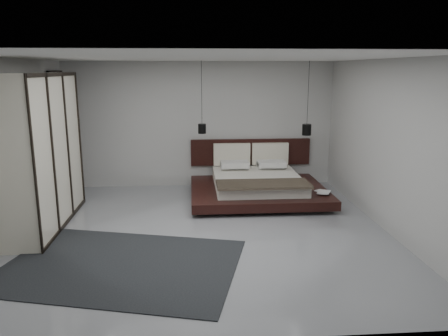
{
  "coord_description": "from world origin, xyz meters",
  "views": [
    {
      "loc": [
        -0.2,
        -6.82,
        2.63
      ],
      "look_at": [
        0.4,
        1.2,
        0.8
      ],
      "focal_mm": 35.0,
      "sensor_mm": 36.0,
      "label": 1
    }
  ],
  "objects": [
    {
      "name": "pendant_left",
      "position": [
        0.02,
        2.34,
        1.41
      ],
      "size": [
        0.17,
        0.17,
        1.5
      ],
      "color": "black",
      "rests_on": "ceiling"
    },
    {
      "name": "wall_right",
      "position": [
        3.0,
        0.0,
        1.4
      ],
      "size": [
        0.0,
        6.0,
        6.0
      ],
      "primitive_type": "plane",
      "rotation": [
        1.57,
        0.0,
        -1.57
      ],
      "color": "#B2B2AF",
      "rests_on": "floor"
    },
    {
      "name": "floor",
      "position": [
        0.0,
        0.0,
        0.0
      ],
      "size": [
        6.0,
        6.0,
        0.0
      ],
      "primitive_type": "plane",
      "color": "gray",
      "rests_on": "ground"
    },
    {
      "name": "wall_left",
      "position": [
        -3.0,
        0.0,
        1.4
      ],
      "size": [
        0.0,
        6.0,
        6.0
      ],
      "primitive_type": "plane",
      "rotation": [
        1.57,
        0.0,
        1.57
      ],
      "color": "#B2B2AF",
      "rests_on": "floor"
    },
    {
      "name": "wardrobe",
      "position": [
        -2.7,
        0.55,
        1.29
      ],
      "size": [
        0.62,
        2.62,
        2.57
      ],
      "color": "silver",
      "rests_on": "floor"
    },
    {
      "name": "wall_front",
      "position": [
        0.0,
        -3.0,
        1.4
      ],
      "size": [
        6.0,
        0.0,
        6.0
      ],
      "primitive_type": "plane",
      "rotation": [
        -1.57,
        0.0,
        0.0
      ],
      "color": "#B2B2AF",
      "rests_on": "floor"
    },
    {
      "name": "ceiling",
      "position": [
        0.0,
        0.0,
        2.8
      ],
      "size": [
        6.0,
        6.0,
        0.0
      ],
      "primitive_type": "plane",
      "rotation": [
        3.14,
        0.0,
        0.0
      ],
      "color": "white",
      "rests_on": "wall_back"
    },
    {
      "name": "wall_back",
      "position": [
        0.0,
        3.0,
        1.4
      ],
      "size": [
        6.0,
        0.0,
        6.0
      ],
      "primitive_type": "plane",
      "rotation": [
        1.57,
        0.0,
        0.0
      ],
      "color": "#B2B2AF",
      "rests_on": "floor"
    },
    {
      "name": "rug",
      "position": [
        -1.2,
        -1.19,
        0.01
      ],
      "size": [
        3.6,
        2.96,
        0.01
      ],
      "primitive_type": "cube",
      "rotation": [
        0.0,
        0.0,
        -0.25
      ],
      "color": "black",
      "rests_on": "floor"
    },
    {
      "name": "pendant_right",
      "position": [
        2.27,
        2.34,
        1.36
      ],
      "size": [
        0.19,
        0.19,
        1.56
      ],
      "color": "black",
      "rests_on": "ceiling"
    },
    {
      "name": "bed",
      "position": [
        1.14,
        1.91,
        0.28
      ],
      "size": [
        2.74,
        2.37,
        1.07
      ],
      "color": "black",
      "rests_on": "floor"
    },
    {
      "name": "lattice_screen",
      "position": [
        -2.95,
        2.45,
        1.3
      ],
      "size": [
        0.05,
        0.9,
        2.6
      ],
      "primitive_type": "cube",
      "color": "black",
      "rests_on": "floor"
    },
    {
      "name": "book_lower",
      "position": [
        2.27,
        1.26,
        0.27
      ],
      "size": [
        0.3,
        0.32,
        0.02
      ],
      "primitive_type": "imported",
      "rotation": [
        0.0,
        0.0,
        0.55
      ],
      "color": "#99724C",
      "rests_on": "bed"
    },
    {
      "name": "book_upper",
      "position": [
        2.25,
        1.23,
        0.29
      ],
      "size": [
        0.34,
        0.38,
        0.02
      ],
      "primitive_type": "imported",
      "rotation": [
        0.0,
        0.0,
        -0.47
      ],
      "color": "#99724C",
      "rests_on": "book_lower"
    }
  ]
}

